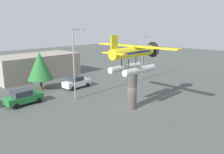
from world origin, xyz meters
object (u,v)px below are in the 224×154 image
at_px(display_pedestal, 132,90).
at_px(car_mid_white, 76,82).
at_px(streetlight_primary, 75,60).
at_px(tree_east, 40,66).
at_px(car_near_green, 23,97).
at_px(streetlight_secondary, 143,55).
at_px(storefront_building, 37,66).
at_px(floatplane_monument, 133,56).

bearing_deg(display_pedestal, car_mid_white, 84.80).
distance_m(streetlight_primary, tree_east, 7.25).
xyz_separation_m(display_pedestal, car_mid_white, (1.02, 11.18, -1.20)).
bearing_deg(display_pedestal, streetlight_primary, 106.89).
distance_m(car_mid_white, streetlight_primary, 6.60).
relative_size(car_near_green, streetlight_secondary, 0.57).
distance_m(car_near_green, streetlight_secondary, 20.31).
relative_size(car_near_green, car_mid_white, 1.00).
xyz_separation_m(storefront_building, tree_east, (-3.61, -7.82, 1.44)).
xyz_separation_m(streetlight_primary, storefront_building, (2.76, 14.85, -2.98)).
relative_size(display_pedestal, tree_east, 0.76).
distance_m(floatplane_monument, tree_east, 14.72).
bearing_deg(floatplane_monument, streetlight_secondary, 32.31).
height_order(streetlight_secondary, storefront_building, streetlight_secondary).
xyz_separation_m(display_pedestal, tree_east, (-3.03, 14.18, 1.40)).
xyz_separation_m(car_near_green, storefront_building, (8.25, 11.98, 1.16)).
xyz_separation_m(floatplane_monument, storefront_building, (0.45, 22.00, -3.79)).
bearing_deg(floatplane_monument, storefront_building, 90.69).
distance_m(car_mid_white, tree_east, 5.67).
bearing_deg(car_near_green, floatplane_monument, -52.12).
xyz_separation_m(car_near_green, car_mid_white, (8.69, 1.16, 0.00)).
height_order(car_near_green, storefront_building, storefront_building).
bearing_deg(storefront_building, display_pedestal, -91.52).
bearing_deg(streetlight_secondary, display_pedestal, -149.85).
bearing_deg(storefront_building, tree_east, -114.78).
bearing_deg(streetlight_secondary, storefront_building, 127.69).
distance_m(car_near_green, storefront_building, 14.59).
xyz_separation_m(floatplane_monument, tree_east, (-3.16, 14.19, -2.35)).
bearing_deg(car_mid_white, car_near_green, -172.39).
height_order(display_pedestal, streetlight_primary, streetlight_primary).
distance_m(display_pedestal, floatplane_monument, 3.75).
relative_size(floatplane_monument, car_near_green, 2.48).
relative_size(streetlight_secondary, tree_east, 1.34).
distance_m(streetlight_secondary, tree_east, 16.77).
distance_m(streetlight_primary, streetlight_secondary, 14.32).
bearing_deg(streetlight_primary, storefront_building, 79.49).
height_order(streetlight_primary, streetlight_secondary, streetlight_primary).
relative_size(floatplane_monument, car_mid_white, 2.48).
distance_m(display_pedestal, tree_east, 14.57).
height_order(car_near_green, car_mid_white, same).
bearing_deg(tree_east, car_mid_white, -36.57).
bearing_deg(streetlight_secondary, car_mid_white, 159.61).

